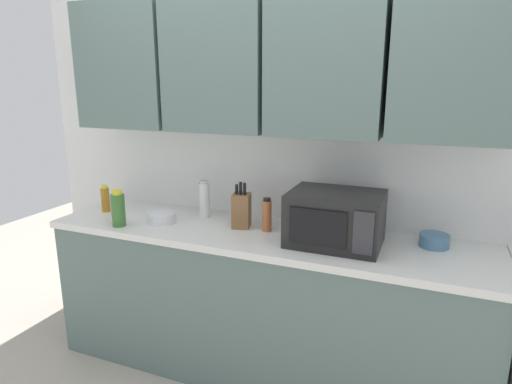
# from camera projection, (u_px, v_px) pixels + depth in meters

# --- Properties ---
(wall_back_with_cabinets) EXTENTS (3.42, 0.38, 2.60)m
(wall_back_with_cabinets) POSITION_uv_depth(u_px,v_px,m) (276.00, 109.00, 2.55)
(wall_back_with_cabinets) COLOR white
(wall_back_with_cabinets) RESTS_ON ground_plane
(counter_run) EXTENTS (2.55, 0.63, 0.90)m
(counter_run) POSITION_uv_depth(u_px,v_px,m) (261.00, 303.00, 2.62)
(counter_run) COLOR slate
(counter_run) RESTS_ON ground_plane
(microwave) EXTENTS (0.48, 0.37, 0.28)m
(microwave) POSITION_uv_depth(u_px,v_px,m) (335.00, 218.00, 2.30)
(microwave) COLOR black
(microwave) RESTS_ON counter_run
(knife_block) EXTENTS (0.13, 0.14, 0.27)m
(knife_block) POSITION_uv_depth(u_px,v_px,m) (241.00, 210.00, 2.57)
(knife_block) COLOR brown
(knife_block) RESTS_ON counter_run
(bottle_spice_jar) EXTENTS (0.05, 0.05, 0.20)m
(bottle_spice_jar) POSITION_uv_depth(u_px,v_px,m) (267.00, 215.00, 2.51)
(bottle_spice_jar) COLOR #BC6638
(bottle_spice_jar) RESTS_ON counter_run
(bottle_amber_vinegar) EXTENTS (0.05, 0.05, 0.18)m
(bottle_amber_vinegar) POSITION_uv_depth(u_px,v_px,m) (105.00, 199.00, 2.88)
(bottle_amber_vinegar) COLOR #AD701E
(bottle_amber_vinegar) RESTS_ON counter_run
(bottle_green_oil) EXTENTS (0.08, 0.08, 0.22)m
(bottle_green_oil) POSITION_uv_depth(u_px,v_px,m) (118.00, 209.00, 2.59)
(bottle_green_oil) COLOR #386B2D
(bottle_green_oil) RESTS_ON counter_run
(bottle_white_jar) EXTENTS (0.07, 0.07, 0.24)m
(bottle_white_jar) POSITION_uv_depth(u_px,v_px,m) (205.00, 199.00, 2.76)
(bottle_white_jar) COLOR white
(bottle_white_jar) RESTS_ON counter_run
(bowl_ceramic_small) EXTENTS (0.17, 0.17, 0.06)m
(bowl_ceramic_small) POSITION_uv_depth(u_px,v_px,m) (162.00, 217.00, 2.67)
(bowl_ceramic_small) COLOR silver
(bowl_ceramic_small) RESTS_ON counter_run
(bowl_mixing_large) EXTENTS (0.15, 0.15, 0.07)m
(bowl_mixing_large) POSITION_uv_depth(u_px,v_px,m) (434.00, 240.00, 2.28)
(bowl_mixing_large) COLOR teal
(bowl_mixing_large) RESTS_ON counter_run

